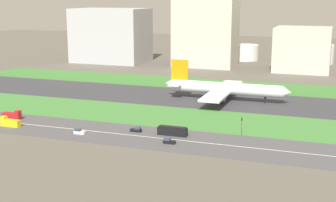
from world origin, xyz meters
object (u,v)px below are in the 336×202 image
Objects in this scene: bus_0 at (172,131)px; car_5 at (136,130)px; airliner at (223,88)px; fuel_tank_centre at (283,54)px; fuel_tank_west at (245,52)px; truck_1 at (12,116)px; terminal_building at (111,35)px; car_3 at (79,132)px; hangar_building at (206,30)px; car_2 at (169,141)px; office_tower at (303,49)px; truck_0 at (10,123)px; fuel_tank_east at (317,54)px; traffic_light at (242,125)px.

car_5 is at bearing 180.00° from bus_0.
fuel_tank_centre is at bearing 85.76° from airliner.
fuel_tank_centre is (30.97, 0.00, -0.19)m from fuel_tank_west.
truck_1 is 0.15× the size of terminal_building.
fuel_tank_centre is (130.80, 45.00, -15.04)m from terminal_building.
car_3 is 0.27× the size of fuel_tank_centre.
hangar_building reaches higher than car_5.
truck_1 is 1.91× the size of car_2.
car_2 is 0.12× the size of office_tower.
airliner is 7.74× the size of truck_0.
fuel_tank_west is 1.41× the size of fuel_tank_centre.
airliner is at bearing 41.52° from truck_1.
car_3 is 242.29m from fuel_tank_centre.
terminal_building reaches higher than car_2.
office_tower reaches higher than car_5.
traffic_light is at bearing -94.49° from fuel_tank_east.
terminal_building is (-140.22, 174.01, 16.89)m from traffic_light.
truck_0 is at bearing -114.65° from fuel_tank_east.
hangar_building is at bearing 109.57° from airliner.
airliner is 105.12m from truck_0.
fuel_tank_east is at bearing 79.50° from bus_0.
car_5 is 234.14m from fuel_tank_east.
traffic_light reaches higher than car_5.
car_3 is at bearing -163.89° from bus_0.
fuel_tank_east is at bearing 15.95° from terminal_building.
fuel_tank_east reaches higher than car_2.
airliner is 5.60× the size of bus_0.
car_5 is 227.07m from fuel_tank_west.
office_tower reaches higher than fuel_tank_centre.
office_tower reaches higher than car_3.
truck_0 is 0.52× the size of fuel_tank_centre.
truck_1 is at bearing -7.58° from car_2.
fuel_tank_centre is at bearing 68.68° from truck_1.
truck_1 is at bearing -180.00° from car_5.
office_tower is (100.33, 192.00, 13.70)m from truck_0.
fuel_tank_east is (57.59, 0.00, 1.10)m from fuel_tank_west.
car_2 is 0.18× the size of fuel_tank_east.
bus_0 is at bearing -100.48° from office_tower.
truck_1 is at bearing -101.27° from hangar_building.
car_2 is 0.61× the size of traffic_light.
truck_1 is at bearing -138.48° from airliner.
airliner reaches higher than truck_0.
truck_1 is 0.34× the size of fuel_tank_east.
traffic_light is (59.51, 17.99, 3.37)m from car_3.
terminal_building is at bearing 128.86° from traffic_light.
car_2 is 0.08× the size of terminal_building.
truck_1 is 187.85m from terminal_building.
truck_0 is 93.32m from traffic_light.
terminal_building reaches higher than office_tower.
airliner is 4.03× the size of fuel_tank_centre.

